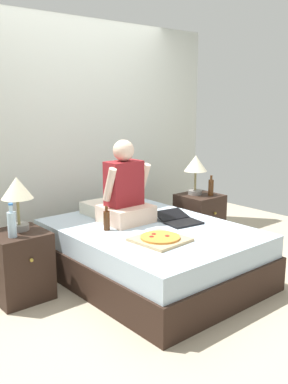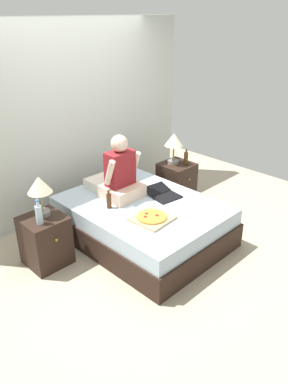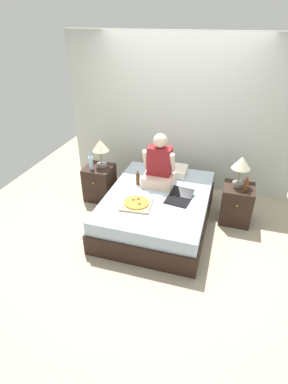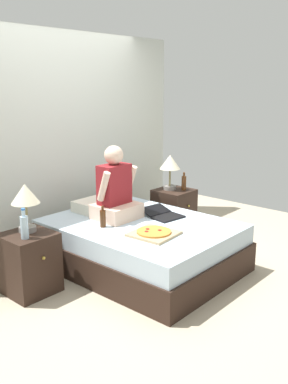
{
  "view_description": "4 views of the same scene",
  "coord_description": "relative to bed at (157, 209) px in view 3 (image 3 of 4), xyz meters",
  "views": [
    {
      "loc": [
        -2.47,
        -2.82,
        1.64
      ],
      "look_at": [
        -0.1,
        -0.02,
        0.84
      ],
      "focal_mm": 40.0,
      "sensor_mm": 36.0,
      "label": 1
    },
    {
      "loc": [
        -2.77,
        -2.8,
        2.56
      ],
      "look_at": [
        -0.04,
        -0.06,
        0.67
      ],
      "focal_mm": 35.0,
      "sensor_mm": 36.0,
      "label": 2
    },
    {
      "loc": [
        0.87,
        -3.53,
        2.71
      ],
      "look_at": [
        -0.13,
        -0.25,
        0.65
      ],
      "focal_mm": 28.0,
      "sensor_mm": 36.0,
      "label": 3
    },
    {
      "loc": [
        -3.15,
        -2.82,
        1.9
      ],
      "look_at": [
        0.09,
        0.03,
        0.8
      ],
      "focal_mm": 40.0,
      "sensor_mm": 36.0,
      "label": 4
    }
  ],
  "objects": [
    {
      "name": "ground_plane",
      "position": [
        0.0,
        0.0,
        -0.24
      ],
      "size": [
        5.84,
        5.84,
        0.0
      ],
      "primitive_type": "plane",
      "color": "tan"
    },
    {
      "name": "wall_back",
      "position": [
        0.0,
        1.32,
        1.01
      ],
      "size": [
        3.84,
        0.12,
        2.5
      ],
      "primitive_type": "cube",
      "color": "silver",
      "rests_on": "ground"
    },
    {
      "name": "beer_bottle_on_bed",
      "position": [
        -0.36,
        0.19,
        0.34
      ],
      "size": [
        0.06,
        0.06,
        0.22
      ],
      "color": "#4C2811",
      "rests_on": "bed"
    },
    {
      "name": "nightstand_right",
      "position": [
        1.1,
        0.4,
        0.04
      ],
      "size": [
        0.44,
        0.47,
        0.57
      ],
      "color": "black",
      "rests_on": "ground"
    },
    {
      "name": "bed",
      "position": [
        0.0,
        0.0,
        0.0
      ],
      "size": [
        1.45,
        1.91,
        0.5
      ],
      "color": "black",
      "rests_on": "ground"
    },
    {
      "name": "pizza_box",
      "position": [
        -0.2,
        -0.35,
        0.27
      ],
      "size": [
        0.43,
        0.43,
        0.04
      ],
      "color": "tan",
      "rests_on": "bed"
    },
    {
      "name": "lamp_on_right_nightstand",
      "position": [
        1.07,
        0.46,
        0.65
      ],
      "size": [
        0.26,
        0.26,
        0.45
      ],
      "color": "gray",
      "rests_on": "nightstand_right"
    },
    {
      "name": "beer_bottle",
      "position": [
        1.17,
        0.31,
        0.42
      ],
      "size": [
        0.06,
        0.06,
        0.23
      ],
      "color": "#512D14",
      "rests_on": "nightstand_right"
    },
    {
      "name": "water_bottle",
      "position": [
        -1.18,
        0.32,
        0.44
      ],
      "size": [
        0.07,
        0.07,
        0.28
      ],
      "color": "silver",
      "rests_on": "nightstand_left"
    },
    {
      "name": "laptop",
      "position": [
        0.31,
        -0.06,
        0.27
      ],
      "size": [
        0.37,
        0.45,
        0.07
      ],
      "color": "black",
      "rests_on": "bed"
    },
    {
      "name": "nightstand_left",
      "position": [
        -1.1,
        0.4,
        0.04
      ],
      "size": [
        0.44,
        0.47,
        0.57
      ],
      "color": "black",
      "rests_on": "ground"
    },
    {
      "name": "pillow",
      "position": [
        0.02,
        0.68,
        0.31
      ],
      "size": [
        0.52,
        0.34,
        0.12
      ],
      "primitive_type": "cube",
      "color": "silver",
      "rests_on": "bed"
    },
    {
      "name": "person_seated",
      "position": [
        -0.06,
        0.3,
        0.54
      ],
      "size": [
        0.47,
        0.4,
        0.78
      ],
      "color": "beige",
      "rests_on": "bed"
    },
    {
      "name": "lamp_on_left_nightstand",
      "position": [
        -1.06,
        0.46,
        0.65
      ],
      "size": [
        0.26,
        0.26,
        0.45
      ],
      "color": "gray",
      "rests_on": "nightstand_left"
    }
  ]
}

